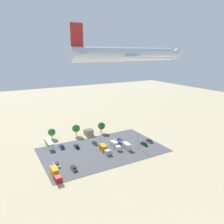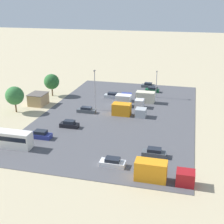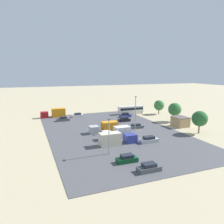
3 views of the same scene
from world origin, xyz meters
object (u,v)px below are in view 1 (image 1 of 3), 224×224
object	(u,v)px
parked_truck_0	(125,145)
airplane	(131,54)
shed_building	(89,132)
parked_truck_2	(115,145)
parked_car_3	(62,147)
parked_truck_1	(104,149)
parked_car_6	(57,165)
bus	(49,143)
parked_car_0	(144,144)
parked_truck_3	(56,174)
parked_car_5	(149,141)
parked_car_1	(120,140)
parked_car_4	(95,143)
parked_car_2	(77,146)
parked_car_7	(74,168)

from	to	relation	value
parked_truck_0	airplane	size ratio (longest dim) A/B	0.23
shed_building	parked_truck_2	xyz separation A→B (m)	(-4.32, 23.12, -0.10)
parked_car_3	parked_truck_1	world-z (taller)	parked_truck_1
shed_building	parked_truck_1	distance (m)	24.33
parked_car_6	airplane	size ratio (longest dim) A/B	0.11
bus	parked_car_3	distance (m)	6.95
parked_car_0	parked_truck_3	xyz separation A→B (m)	(47.71, 7.47, 0.83)
bus	parked_car_6	bearing A→B (deg)	84.41
parked_car_5	parked_truck_1	size ratio (longest dim) A/B	0.52
parked_car_1	parked_truck_1	xyz separation A→B (m)	(12.57, 6.72, 0.67)
parked_car_1	parked_car_4	xyz separation A→B (m)	(13.02, -3.30, -0.05)
shed_building	parked_car_5	world-z (taller)	shed_building
parked_car_2	parked_truck_0	size ratio (longest dim) A/B	0.45
parked_car_0	parked_truck_2	bearing A→B (deg)	163.41
parked_car_1	parked_car_2	world-z (taller)	parked_car_2
shed_building	parked_car_5	distance (m)	34.94
parked_car_7	parked_car_0	bearing A→B (deg)	-172.04
parked_truck_3	parked_car_2	bearing A→B (deg)	-127.49
shed_building	parked_truck_2	distance (m)	23.52
parked_car_0	parked_car_3	distance (m)	41.70
shed_building	parked_car_0	world-z (taller)	shed_building
parked_car_6	parked_car_7	world-z (taller)	parked_car_7
parked_car_1	parked_car_7	bearing A→B (deg)	-153.54
parked_car_7	parked_truck_3	size ratio (longest dim) A/B	0.48
parked_car_1	parked_truck_2	size ratio (longest dim) A/B	0.65
parked_car_7	parked_truck_1	world-z (taller)	parked_truck_1
bus	parked_car_4	xyz separation A→B (m)	(-21.28, 8.77, -1.11)
parked_car_2	airplane	distance (m)	62.00
parked_truck_3	bus	bearing A→B (deg)	-99.19
parked_car_5	bus	bearing A→B (deg)	157.14
shed_building	parked_car_0	xyz separation A→B (m)	(-18.94, 27.48, -0.82)
parked_truck_2	airplane	xyz separation A→B (m)	(14.13, 33.28, 44.09)
parked_car_2	parked_car_5	distance (m)	38.12
parked_car_3	parked_car_6	size ratio (longest dim) A/B	1.00
bus	parked_truck_1	distance (m)	28.74
parked_car_0	parked_car_6	distance (m)	45.02
parked_truck_2	airplane	bearing A→B (deg)	67.00
airplane	parked_car_6	bearing A→B (deg)	-157.37
shed_building	parked_car_3	size ratio (longest dim) A/B	1.17
shed_building	parked_car_4	size ratio (longest dim) A/B	1.09
parked_truck_3	parked_car_6	bearing A→B (deg)	-108.17
parked_car_2	parked_truck_1	xyz separation A→B (m)	(-10.15, 10.62, 0.66)
shed_building	parked_car_6	size ratio (longest dim) A/B	1.17
parked_truck_2	parked_truck_0	bearing A→B (deg)	151.43
parked_car_6	parked_truck_0	bearing A→B (deg)	-177.91
parked_truck_2	parked_car_7	bearing A→B (deg)	21.48
parked_car_1	parked_car_6	world-z (taller)	parked_car_1
parked_car_2	parked_car_4	size ratio (longest dim) A/B	0.89
parked_car_1	airplane	distance (m)	62.65
parked_car_1	parked_car_7	distance (m)	34.88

